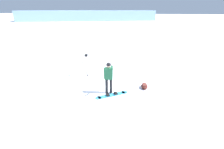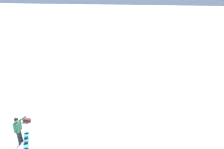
# 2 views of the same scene
# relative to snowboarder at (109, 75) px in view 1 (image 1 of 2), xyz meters

# --- Properties ---
(ground_plane) EXTENTS (300.00, 300.00, 0.00)m
(ground_plane) POSITION_rel_snowboarder_xyz_m (-0.10, -0.74, -1.02)
(ground_plane) COLOR white
(snowboarder) EXTENTS (0.64, 0.55, 1.70)m
(snowboarder) POSITION_rel_snowboarder_xyz_m (0.00, 0.00, 0.00)
(snowboarder) COLOR black
(snowboarder) RESTS_ON ground_plane
(snowboard) EXTENTS (1.13, 1.49, 0.10)m
(snowboard) POSITION_rel_snowboarder_xyz_m (0.18, 0.20, -0.99)
(snowboard) COLOR teal
(snowboard) RESTS_ON ground_plane
(gear_bag_large) EXTENTS (0.67, 0.41, 0.23)m
(gear_bag_large) POSITION_rel_snowboarder_xyz_m (-0.94, 1.81, -0.90)
(gear_bag_large) COLOR #4C1E19
(gear_bag_large) RESTS_ON ground_plane
(camera_tripod) EXTENTS (0.65, 0.68, 1.50)m
(camera_tripod) POSITION_rel_snowboarder_xyz_m (-1.87, -1.84, 0.04)
(camera_tripod) COLOR #262628
(camera_tripod) RESTS_ON ground_plane
(distant_ridge) EXTENTS (26.95, 50.51, 3.60)m
(distant_ridge) POSITION_rel_snowboarder_xyz_m (-54.75, -20.28, 0.78)
(distant_ridge) COLOR #8DB5CA
(distant_ridge) RESTS_ON ground_plane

